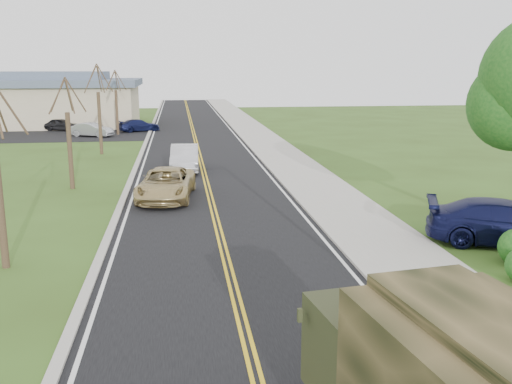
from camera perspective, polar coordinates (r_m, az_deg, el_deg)
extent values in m
cube|color=black|center=(48.53, -6.04, 5.03)|extent=(8.00, 120.00, 0.01)
cube|color=#9E998E|center=(48.82, -1.15, 5.21)|extent=(0.30, 120.00, 0.12)
cube|color=#9E998E|center=(49.05, 0.89, 5.23)|extent=(3.20, 120.00, 0.10)
cube|color=#9E998E|center=(48.57, -10.96, 4.94)|extent=(0.30, 120.00, 0.10)
cylinder|color=#38281C|center=(19.39, -24.24, -1.04)|extent=(0.24, 0.24, 4.20)
cylinder|color=#38281C|center=(18.95, -23.56, 8.02)|extent=(1.01, 0.33, 1.90)
cylinder|color=#38281C|center=(30.91, -18.11, 3.91)|extent=(0.24, 0.24, 3.96)
cylinder|color=#38281C|center=(30.68, -17.60, 9.26)|extent=(0.96, 0.32, 1.79)
cylinder|color=#38281C|center=(31.21, -18.21, 9.13)|extent=(0.12, 1.22, 1.65)
cylinder|color=#38281C|center=(30.88, -19.22, 9.16)|extent=(0.93, 0.41, 1.79)
cylinder|color=#38281C|center=(30.27, -19.30, 8.96)|extent=(0.75, 0.99, 1.67)
cylinder|color=#38281C|center=(30.21, -18.13, 9.18)|extent=(0.55, 0.85, 1.80)
cylinder|color=#38281C|center=(42.66, -15.34, 6.63)|extent=(0.24, 0.24, 4.44)
cylinder|color=#38281C|center=(42.54, -14.88, 10.96)|extent=(1.07, 0.35, 2.00)
cylinder|color=#38281C|center=(43.11, -15.43, 10.84)|extent=(0.13, 1.36, 1.84)
cylinder|color=#38281C|center=(42.72, -16.22, 10.89)|extent=(1.03, 0.46, 2.00)
cylinder|color=#38281C|center=(42.03, -16.24, 10.76)|extent=(0.83, 1.10, 1.87)
cylinder|color=#38281C|center=(42.00, -15.28, 10.93)|extent=(0.61, 0.95, 2.01)
cylinder|color=#38281C|center=(54.55, -13.74, 7.72)|extent=(0.24, 0.24, 4.08)
cylinder|color=#38281C|center=(54.48, -13.39, 10.83)|extent=(0.99, 0.33, 1.84)
cylinder|color=#38281C|center=(54.99, -13.80, 10.75)|extent=(0.13, 1.25, 1.69)
cylinder|color=#38281C|center=(54.62, -14.35, 10.79)|extent=(0.95, 0.42, 1.85)
cylinder|color=#38281C|center=(53.98, -14.35, 10.69)|extent=(0.77, 1.02, 1.72)
cylinder|color=#38281C|center=(53.97, -13.66, 10.81)|extent=(0.57, 0.88, 1.85)
cube|color=tan|center=(65.86, -20.75, 8.09)|extent=(20.00, 12.00, 4.20)
cube|color=#475466|center=(65.75, -20.92, 10.17)|extent=(21.00, 13.00, 0.70)
cube|color=#475466|center=(65.74, -20.97, 10.78)|extent=(14.00, 8.00, 0.90)
cube|color=black|center=(55.13, -16.74, 5.47)|extent=(18.00, 10.00, 0.02)
cube|color=#2F331C|center=(9.95, 12.83, -14.51)|extent=(2.51, 2.10, 1.33)
cube|color=black|center=(10.55, 10.63, -11.65)|extent=(2.08, 0.36, 0.67)
imported|color=tan|center=(27.62, -8.99, 0.79)|extent=(3.04, 5.53, 1.47)
imported|color=silver|center=(34.99, -7.15, 3.39)|extent=(1.81, 4.79, 1.56)
imported|color=#0E1135|center=(22.22, 23.73, -2.84)|extent=(5.94, 4.13, 1.60)
imported|color=black|center=(59.45, -18.82, 6.41)|extent=(3.94, 2.75, 1.24)
imported|color=#A3A4A8|center=(53.68, -16.11, 6.01)|extent=(4.08, 2.75, 1.27)
imported|color=#10153C|center=(56.93, -11.63, 6.54)|extent=(4.40, 3.21, 1.18)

